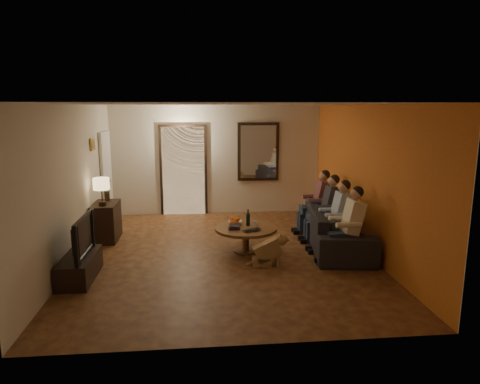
{
  "coord_description": "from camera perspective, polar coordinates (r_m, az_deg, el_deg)",
  "views": [
    {
      "loc": [
        -0.43,
        -7.22,
        2.55
      ],
      "look_at": [
        0.3,
        0.3,
        1.05
      ],
      "focal_mm": 32.0,
      "sensor_mm": 36.0,
      "label": 1
    }
  ],
  "objects": [
    {
      "name": "mirror_frame",
      "position": [
        10.34,
        2.45,
        5.39
      ],
      "size": [
        1.0,
        0.05,
        1.4
      ],
      "primitive_type": "cube",
      "color": "black",
      "rests_on": "back_wall"
    },
    {
      "name": "person_c",
      "position": [
        8.35,
        11.54,
        -2.51
      ],
      "size": [
        0.6,
        0.4,
        1.2
      ],
      "primitive_type": null,
      "color": "tan",
      "rests_on": "sofa"
    },
    {
      "name": "dog",
      "position": [
        7.04,
        3.72,
        -7.61
      ],
      "size": [
        0.56,
        0.25,
        0.56
      ],
      "primitive_type": null,
      "rotation": [
        0.0,
        0.0,
        -0.02
      ],
      "color": "#9A6B47",
      "rests_on": "floor"
    },
    {
      "name": "back_wall",
      "position": [
        10.31,
        -3.11,
        4.25
      ],
      "size": [
        5.0,
        0.02,
        2.6
      ],
      "primitive_type": "cube",
      "color": "beige",
      "rests_on": "floor"
    },
    {
      "name": "person_d",
      "position": [
        8.91,
        10.42,
        -1.6
      ],
      "size": [
        0.6,
        0.4,
        1.2
      ],
      "primitive_type": null,
      "color": "tan",
      "rests_on": "sofa"
    },
    {
      "name": "ceiling",
      "position": [
        7.24,
        -2.18,
        11.61
      ],
      "size": [
        5.0,
        6.0,
        0.01
      ],
      "primitive_type": "cube",
      "color": "white",
      "rests_on": "back_wall"
    },
    {
      "name": "kitchen_doorway",
      "position": [
        10.32,
        -7.54,
        2.77
      ],
      "size": [
        1.0,
        0.06,
        2.1
      ],
      "primitive_type": "cube",
      "color": "#FFE0A5",
      "rests_on": "floor"
    },
    {
      "name": "person_b",
      "position": [
        7.8,
        12.82,
        -3.54
      ],
      "size": [
        0.6,
        0.4,
        1.2
      ],
      "primitive_type": null,
      "color": "tan",
      "rests_on": "sofa"
    },
    {
      "name": "art_canvas",
      "position": [
        8.79,
        -18.95,
        6.05
      ],
      "size": [
        0.01,
        0.22,
        0.18
      ],
      "primitive_type": "cube",
      "color": "brown",
      "rests_on": "left_wall"
    },
    {
      "name": "table_lamp",
      "position": [
        8.39,
        -17.96,
        0.04
      ],
      "size": [
        0.3,
        0.3,
        0.54
      ],
      "primitive_type": null,
      "color": "beige",
      "rests_on": "dresser"
    },
    {
      "name": "orange_accent",
      "position": [
        7.89,
        16.26,
        1.66
      ],
      "size": [
        0.01,
        6.0,
        2.6
      ],
      "primitive_type": "cube",
      "color": "#BE6D20",
      "rests_on": "right_wall"
    },
    {
      "name": "oranges",
      "position": [
        7.81,
        -0.7,
        -3.62
      ],
      "size": [
        0.2,
        0.2,
        0.08
      ],
      "primitive_type": null,
      "color": "#EE5C14",
      "rests_on": "bowl"
    },
    {
      "name": "bowl",
      "position": [
        7.83,
        -0.7,
        -4.1
      ],
      "size": [
        0.26,
        0.26,
        0.06
      ],
      "primitive_type": "imported",
      "color": "white",
      "rests_on": "coffee_table"
    },
    {
      "name": "white_door",
      "position": [
        9.86,
        -17.36,
        1.78
      ],
      "size": [
        0.06,
        0.85,
        2.04
      ],
      "primitive_type": "cube",
      "color": "white",
      "rests_on": "floor"
    },
    {
      "name": "framed_art",
      "position": [
        8.79,
        -19.04,
        6.05
      ],
      "size": [
        0.03,
        0.28,
        0.24
      ],
      "primitive_type": "cube",
      "color": "#B28C33",
      "rests_on": "left_wall"
    },
    {
      "name": "dresser",
      "position": [
        8.74,
        -17.41,
        -3.77
      ],
      "size": [
        0.45,
        0.82,
        0.73
      ],
      "primitive_type": "cube",
      "color": "black",
      "rests_on": "floor"
    },
    {
      "name": "right_wall",
      "position": [
        7.9,
        16.33,
        1.66
      ],
      "size": [
        0.02,
        6.0,
        2.6
      ],
      "primitive_type": "cube",
      "color": "beige",
      "rests_on": "floor"
    },
    {
      "name": "sofa",
      "position": [
        8.17,
        12.76,
        -4.59
      ],
      "size": [
        2.6,
        1.31,
        0.73
      ],
      "primitive_type": "imported",
      "rotation": [
        0.0,
        0.0,
        1.43
      ],
      "color": "black",
      "rests_on": "floor"
    },
    {
      "name": "flower_vase",
      "position": [
        8.83,
        -17.34,
        0.28
      ],
      "size": [
        0.14,
        0.14,
        0.44
      ],
      "primitive_type": null,
      "color": "#B1121F",
      "rests_on": "dresser"
    },
    {
      "name": "person_a",
      "position": [
        7.25,
        14.29,
        -4.73
      ],
      "size": [
        0.6,
        0.4,
        1.2
      ],
      "primitive_type": null,
      "color": "tan",
      "rests_on": "sofa"
    },
    {
      "name": "front_wall",
      "position": [
        4.43,
        0.25,
        -5.19
      ],
      "size": [
        5.0,
        0.02,
        2.6
      ],
      "primitive_type": "cube",
      "color": "beige",
      "rests_on": "floor"
    },
    {
      "name": "laptop",
      "position": [
        7.38,
        1.8,
        -5.21
      ],
      "size": [
        0.39,
        0.34,
        0.03
      ],
      "primitive_type": "imported",
      "rotation": [
        0.0,
        0.0,
        0.46
      ],
      "color": "black",
      "rests_on": "coffee_table"
    },
    {
      "name": "fridge_glimpse",
      "position": [
        10.34,
        -6.13,
        1.98
      ],
      "size": [
        0.45,
        0.03,
        1.7
      ],
      "primitive_type": "cube",
      "color": "silver",
      "rests_on": "floor"
    },
    {
      "name": "mirror_glass",
      "position": [
        10.31,
        2.48,
        5.37
      ],
      "size": [
        0.86,
        0.02,
        1.26
      ],
      "primitive_type": "cube",
      "color": "white",
      "rests_on": "back_wall"
    },
    {
      "name": "door_trim",
      "position": [
        10.31,
        -7.54,
        2.76
      ],
      "size": [
        1.12,
        0.04,
        2.22
      ],
      "primitive_type": "cube",
      "color": "black",
      "rests_on": "floor"
    },
    {
      "name": "tv",
      "position": [
        6.83,
        -20.86,
        -5.56
      ],
      "size": [
        1.05,
        0.14,
        0.6
      ],
      "primitive_type": "imported",
      "rotation": [
        0.0,
        0.0,
        1.57
      ],
      "color": "black",
      "rests_on": "tv_stand"
    },
    {
      "name": "coffee_table",
      "position": [
        7.71,
        0.78,
        -6.34
      ],
      "size": [
        1.21,
        1.21,
        0.45
      ],
      "primitive_type": "cylinder",
      "rotation": [
        0.0,
        0.0,
        0.1
      ],
      "color": "brown",
      "rests_on": "floor"
    },
    {
      "name": "tv_stand",
      "position": [
        6.98,
        -20.58,
        -9.37
      ],
      "size": [
        0.45,
        1.09,
        0.36
      ],
      "primitive_type": "cube",
      "color": "black",
      "rests_on": "floor"
    },
    {
      "name": "book_stack",
      "position": [
        7.52,
        -0.8,
        -4.73
      ],
      "size": [
        0.2,
        0.15,
        0.07
      ],
      "primitive_type": null,
      "color": "black",
      "rests_on": "coffee_table"
    },
    {
      "name": "floor",
      "position": [
        7.67,
        -2.04,
        -8.19
      ],
      "size": [
        5.0,
        6.0,
        0.01
      ],
      "primitive_type": "cube",
      "color": "#3F1A11",
      "rests_on": "ground"
    },
    {
      "name": "left_wall",
      "position": [
        7.62,
        -21.23,
        1.01
      ],
      "size": [
        0.02,
        6.0,
        2.6
      ],
      "primitive_type": "cube",
      "color": "beige",
      "rests_on": "floor"
    },
    {
      "name": "wine_glass",
      "position": [
        7.7,
        2.08,
        -4.23
      ],
      "size": [
        0.06,
        0.06,
        0.1
      ],
      "primitive_type": "cylinder",
      "color": "silver",
      "rests_on": "coffee_table"
    },
    {
      "name": "wine_bottle",
      "position": [
        7.7,
        1.08,
        -3.41
      ],
      "size": [
        0.07,
        0.07,
        0.31
      ],
      "primitive_type": null,
      "color": "black",
      "rests_on": "coffee_table"
    }
  ]
}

